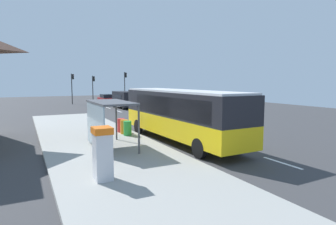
{
  "coord_description": "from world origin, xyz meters",
  "views": [
    {
      "loc": [
        -10.23,
        -15.0,
        3.77
      ],
      "look_at": [
        -1.0,
        3.15,
        1.5
      ],
      "focal_mm": 30.47,
      "sensor_mm": 36.0,
      "label": 1
    }
  ],
  "objects": [
    {
      "name": "recycling_bin_red",
      "position": [
        -4.2,
        4.15,
        0.66
      ],
      "size": [
        0.52,
        0.52,
        0.95
      ],
      "primitive_type": "cylinder",
      "color": "red",
      "rests_on": "sidewalk_platform"
    },
    {
      "name": "lane_stripe_seg_3",
      "position": [
        0.25,
        9.0,
        0.01
      ],
      "size": [
        0.16,
        2.2,
        0.01
      ],
      "primitive_type": "cube",
      "color": "silver",
      "rests_on": "ground"
    },
    {
      "name": "lane_stripe_seg_5",
      "position": [
        0.25,
        19.0,
        0.01
      ],
      "size": [
        0.16,
        2.2,
        0.01
      ],
      "primitive_type": "cube",
      "color": "silver",
      "rests_on": "ground"
    },
    {
      "name": "bus",
      "position": [
        -1.71,
        0.17,
        1.84
      ],
      "size": [
        2.85,
        11.08,
        3.21
      ],
      "color": "yellow",
      "rests_on": "ground"
    },
    {
      "name": "lane_stripe_seg_1",
      "position": [
        0.25,
        -1.0,
        0.01
      ],
      "size": [
        0.16,
        2.2,
        0.01
      ],
      "primitive_type": "cube",
      "color": "silver",
      "rests_on": "ground"
    },
    {
      "name": "sedan_near",
      "position": [
        2.3,
        32.85,
        0.79
      ],
      "size": [
        1.98,
        4.47,
        1.52
      ],
      "color": "#A51919",
      "rests_on": "ground"
    },
    {
      "name": "lane_stripe_seg_2",
      "position": [
        0.25,
        4.0,
        0.01
      ],
      "size": [
        0.16,
        2.2,
        0.01
      ],
      "primitive_type": "cube",
      "color": "silver",
      "rests_on": "ground"
    },
    {
      "name": "recycling_bin_orange",
      "position": [
        -4.2,
        3.45,
        0.66
      ],
      "size": [
        0.52,
        0.52,
        0.95
      ],
      "primitive_type": "cylinder",
      "color": "orange",
      "rests_on": "sidewalk_platform"
    },
    {
      "name": "lane_stripe_seg_6",
      "position": [
        0.25,
        24.0,
        0.01
      ],
      "size": [
        0.16,
        2.2,
        0.01
      ],
      "primitive_type": "cube",
      "color": "silver",
      "rests_on": "ground"
    },
    {
      "name": "lane_stripe_seg_7",
      "position": [
        0.25,
        29.0,
        0.01
      ],
      "size": [
        0.16,
        2.2,
        0.01
      ],
      "primitive_type": "cube",
      "color": "silver",
      "rests_on": "ground"
    },
    {
      "name": "ticket_machine",
      "position": [
        -7.77,
        -4.96,
        1.17
      ],
      "size": [
        0.66,
        0.76,
        1.94
      ],
      "color": "silver",
      "rests_on": "sidewalk_platform"
    },
    {
      "name": "traffic_light_far_side",
      "position": [
        -3.1,
        32.96,
        3.28
      ],
      "size": [
        0.49,
        0.28,
        4.93
      ],
      "color": "#2D2D2D",
      "rests_on": "ground"
    },
    {
      "name": "lane_stripe_seg_4",
      "position": [
        0.25,
        14.0,
        0.01
      ],
      "size": [
        0.16,
        2.2,
        0.01
      ],
      "primitive_type": "cube",
      "color": "silver",
      "rests_on": "ground"
    },
    {
      "name": "traffic_light_median",
      "position": [
        0.4,
        33.76,
        3.08
      ],
      "size": [
        0.49,
        0.28,
        4.61
      ],
      "color": "#2D2D2D",
      "rests_on": "ground"
    },
    {
      "name": "sidewalk_platform",
      "position": [
        -6.4,
        2.0,
        0.09
      ],
      "size": [
        6.2,
        30.0,
        0.18
      ],
      "primitive_type": "cube",
      "color": "#999993",
      "rests_on": "ground"
    },
    {
      "name": "recycling_bin_green",
      "position": [
        -4.2,
        2.75,
        0.66
      ],
      "size": [
        0.52,
        0.52,
        0.95
      ],
      "primitive_type": "cylinder",
      "color": "green",
      "rests_on": "sidewalk_platform"
    },
    {
      "name": "traffic_light_near_side",
      "position": [
        5.5,
        32.16,
        3.48
      ],
      "size": [
        0.49,
        0.28,
        5.26
      ],
      "color": "#2D2D2D",
      "rests_on": "ground"
    },
    {
      "name": "white_van",
      "position": [
        2.2,
        22.56,
        1.34
      ],
      "size": [
        2.1,
        5.23,
        2.3
      ],
      "color": "black",
      "rests_on": "ground"
    },
    {
      "name": "lane_stripe_seg_0",
      "position": [
        0.25,
        -6.0,
        0.01
      ],
      "size": [
        0.16,
        2.2,
        0.01
      ],
      "primitive_type": "cube",
      "color": "silver",
      "rests_on": "ground"
    },
    {
      "name": "bus_shelter",
      "position": [
        -6.41,
        -0.15,
        2.1
      ],
      "size": [
        1.8,
        4.0,
        2.5
      ],
      "color": "#4C4C51",
      "rests_on": "sidewalk_platform"
    },
    {
      "name": "ground_plane",
      "position": [
        0.0,
        14.0,
        -0.02
      ],
      "size": [
        56.0,
        92.0,
        0.04
      ],
      "primitive_type": "cube",
      "color": "#38383A"
    }
  ]
}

